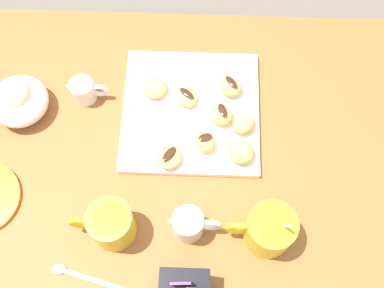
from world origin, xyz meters
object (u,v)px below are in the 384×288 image
Objects in this scene: pastry_plate_square at (191,111)px; beignet_7 at (231,87)px; beignet_0 at (155,88)px; beignet_2 at (187,97)px; beignet_6 at (244,124)px; coffee_mug_yellow_right at (110,224)px; cream_pitcher_white at (189,224)px; coffee_mug_yellow_left at (269,229)px; chocolate_sauce_pitcher at (84,90)px; beignet_4 at (241,152)px; beignet_5 at (222,115)px; beignet_1 at (205,141)px; ice_cream_bowl at (18,100)px; beignet_3 at (170,155)px; dining_table at (193,184)px.

pastry_plate_square is 5.75× the size of beignet_7.
beignet_7 is (-0.17, -0.01, 0.00)m from beignet_0.
beignet_6 is at bearing 152.99° from beignet_2.
coffee_mug_yellow_right reaches higher than beignet_7.
coffee_mug_yellow_left is at bearing 177.39° from cream_pitcher_white.
chocolate_sauce_pitcher is 1.74× the size of beignet_2.
beignet_4 is at bearing 135.85° from pastry_plate_square.
beignet_2 is 1.10× the size of beignet_5.
pastry_plate_square is 5.87× the size of beignet_6.
beignet_1 is at bearing -15.79° from beignet_4.
beignet_1 is at bearing 168.59° from ice_cream_bowl.
beignet_1 is 0.08m from beignet_4.
cream_pitcher_white is at bearing 105.86° from beignet_0.
beignet_5 is at bearing -104.31° from cream_pitcher_white.
coffee_mug_yellow_right is at bearing 41.46° from beignet_6.
beignet_4 is at bearing 132.54° from beignet_2.
ice_cream_bowl is (0.22, -0.26, -0.01)m from coffee_mug_yellow_right.
ice_cream_bowl reaches higher than beignet_3.
beignet_3 is (0.04, 0.11, 0.02)m from pastry_plate_square.
dining_table is 0.43m from ice_cream_bowl.
beignet_1 reaches higher than dining_table.
cream_pitcher_white is (-0.15, -0.01, -0.01)m from coffee_mug_yellow_right.
coffee_mug_yellow_right is 0.19m from beignet_3.
dining_table is 8.72× the size of coffee_mug_yellow_right.
pastry_plate_square is 0.09m from beignet_0.
beignet_3 is (0.20, -0.15, -0.02)m from coffee_mug_yellow_left.
coffee_mug_yellow_right reaches higher than beignet_2.
beignet_3 reaches higher than dining_table.
pastry_plate_square is 0.37m from ice_cream_bowl.
beignet_7 reaches higher than beignet_2.
cream_pitcher_white reaches higher than dining_table.
cream_pitcher_white reaches higher than beignet_4.
dining_table is 0.22m from cream_pitcher_white.
cream_pitcher_white is 1.97× the size of beignet_2.
ice_cream_bowl is 0.48m from beignet_6.
coffee_mug_yellow_left reaches higher than ice_cream_bowl.
pastry_plate_square is at bearing 172.07° from chocolate_sauce_pitcher.
coffee_mug_yellow_left is at bearing 120.43° from pastry_plate_square.
ice_cream_bowl is at bearing -2.37° from beignet_5.
beignet_7 is (-0.02, -0.07, -0.00)m from beignet_5.
coffee_mug_yellow_right is 0.30m from beignet_4.
pastry_plate_square is 0.26m from cream_pitcher_white.
coffee_mug_yellow_left is 2.61× the size of beignet_3.
chocolate_sauce_pitcher reaches higher than beignet_7.
coffee_mug_yellow_left reaches higher than beignet_4.
beignet_7 is at bearing -104.94° from beignet_5.
beignet_2 is (0.01, -0.28, -0.01)m from cream_pitcher_white.
ice_cream_bowl is 2.25× the size of beignet_0.
beignet_5 is (-0.07, 0.02, 0.03)m from pastry_plate_square.
beignet_6 is (-0.26, -0.23, -0.02)m from coffee_mug_yellow_right.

